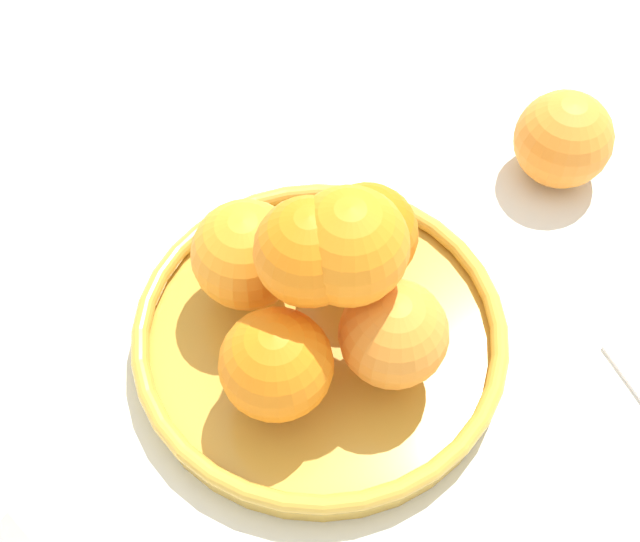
{
  "coord_description": "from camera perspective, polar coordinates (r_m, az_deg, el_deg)",
  "views": [
    {
      "loc": [
        0.27,
        -0.19,
        0.57
      ],
      "look_at": [
        0.0,
        0.0,
        0.1
      ],
      "focal_mm": 50.0,
      "sensor_mm": 36.0,
      "label": 1
    }
  ],
  "objects": [
    {
      "name": "ground_plane",
      "position": [
        0.66,
        0.0,
        -4.86
      ],
      "size": [
        4.0,
        4.0,
        0.0
      ],
      "primitive_type": "plane",
      "color": "silver"
    },
    {
      "name": "stray_orange",
      "position": [
        0.75,
        15.31,
        8.12
      ],
      "size": [
        0.08,
        0.08,
        0.08
      ],
      "primitive_type": "sphere",
      "color": "orange",
      "rests_on": "ground_plane"
    },
    {
      "name": "orange_pile",
      "position": [
        0.59,
        0.12,
        -0.62
      ],
      "size": [
        0.18,
        0.18,
        0.14
      ],
      "color": "orange",
      "rests_on": "fruit_bowl"
    },
    {
      "name": "fruit_bowl",
      "position": [
        0.65,
        0.0,
        -4.21
      ],
      "size": [
        0.27,
        0.27,
        0.03
      ],
      "color": "gold",
      "rests_on": "ground_plane"
    }
  ]
}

